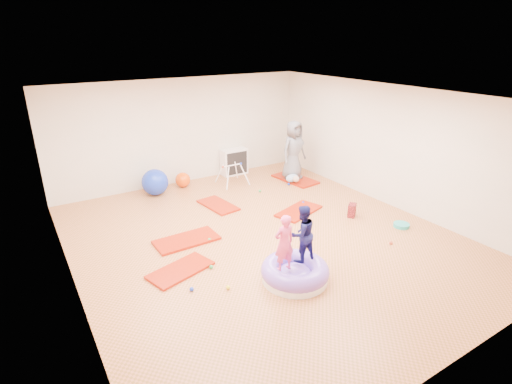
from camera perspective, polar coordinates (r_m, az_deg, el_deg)
room at (r=7.53m, az=1.21°, el=2.83°), size 7.01×8.01×2.81m
gym_mat_front_left at (r=7.15m, az=-10.73°, el=-10.91°), size 1.22×0.84×0.05m
gym_mat_mid_left at (r=8.08m, az=-9.88°, el=-6.79°), size 1.25×0.64×0.05m
gym_mat_center_back at (r=9.58m, az=-5.43°, el=-1.88°), size 0.68×1.15×0.05m
gym_mat_right at (r=9.27m, az=6.12°, el=-2.73°), size 1.28×0.91×0.05m
gym_mat_rear_right at (r=11.29m, az=5.59°, el=1.84°), size 0.80×1.38×0.05m
inflatable_cushion at (r=6.79m, az=5.57°, el=-11.34°), size 1.14×1.14×0.36m
child_pink at (r=6.32m, az=4.06°, el=-6.89°), size 0.36×0.25×0.97m
child_navy at (r=6.60m, az=6.62°, el=-5.56°), size 0.49×0.38×0.99m
adult_caregiver at (r=11.06m, az=5.39°, el=5.99°), size 0.86×0.63×1.63m
infant at (r=10.93m, az=5.30°, el=1.97°), size 0.38×0.39×0.22m
ball_pit_balls at (r=8.32m, az=1.37°, el=-5.48°), size 4.25×3.78×0.07m
exercise_ball_blue at (r=10.43m, az=-14.23°, el=1.36°), size 0.67×0.67×0.67m
exercise_ball_orange at (r=10.86m, az=-10.41°, el=1.73°), size 0.40×0.40×0.40m
infant_play_gym at (r=10.80m, az=-3.43°, el=2.96°), size 0.74×0.70×0.57m
cube_shelf at (r=11.64m, az=-3.14°, el=4.35°), size 0.75×0.37×0.75m
balance_disc at (r=9.08m, az=20.05°, el=-4.47°), size 0.33×0.33×0.07m
backpack at (r=9.22m, az=13.54°, el=-2.55°), size 0.30×0.28×0.29m
yellow_toy at (r=7.05m, az=3.05°, el=-11.09°), size 0.21×0.21×0.03m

